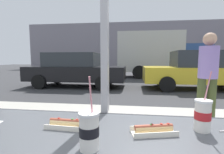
{
  "coord_description": "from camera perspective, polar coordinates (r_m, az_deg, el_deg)",
  "views": [
    {
      "loc": [
        0.21,
        -1.13,
        1.33
      ],
      "look_at": [
        -0.19,
        1.99,
        0.99
      ],
      "focal_mm": 26.69,
      "sensor_mm": 36.0,
      "label": 1
    }
  ],
  "objects": [
    {
      "name": "sidewalk_strip",
      "position": [
        3.01,
        2.87,
        -18.48
      ],
      "size": [
        16.0,
        2.8,
        0.15
      ],
      "primitive_type": "cube",
      "color": "#B2ADA3",
      "rests_on": "ground"
    },
    {
      "name": "box_truck",
      "position": [
        12.61,
        15.65,
        7.62
      ],
      "size": [
        6.19,
        2.44,
        3.2
      ],
      "color": "beige",
      "rests_on": "ground"
    },
    {
      "name": "pedestrian",
      "position": [
        3.38,
        29.96,
        1.21
      ],
      "size": [
        0.32,
        0.32,
        1.63
      ],
      "color": "#414C26",
      "rests_on": "sidewalk_strip"
    },
    {
      "name": "parked_car_black",
      "position": [
        8.24,
        -12.36,
        2.56
      ],
      "size": [
        4.65,
        1.99,
        1.63
      ],
      "color": "black",
      "rests_on": "ground"
    },
    {
      "name": "building_facade_far",
      "position": [
        22.31,
        6.92,
        10.41
      ],
      "size": [
        28.0,
        1.2,
        6.01
      ],
      "primitive_type": "cube",
      "color": "gray",
      "rests_on": "ground"
    },
    {
      "name": "soda_cup_right",
      "position": [
        0.76,
        -7.82,
        -17.65
      ],
      "size": [
        0.09,
        0.09,
        0.32
      ],
      "color": "white",
      "rests_on": "window_counter"
    },
    {
      "name": "hotdog_tray_far",
      "position": [
        0.94,
        14.07,
        -17.06
      ],
      "size": [
        0.25,
        0.15,
        0.05
      ],
      "color": "silver",
      "rests_on": "window_counter"
    },
    {
      "name": "ground_plane",
      "position": [
        9.22,
        5.99,
        -2.17
      ],
      "size": [
        60.0,
        60.0,
        0.0
      ],
      "primitive_type": "plane",
      "color": "#38383A"
    },
    {
      "name": "parked_car_yellow",
      "position": [
        8.27,
        27.51,
        2.17
      ],
      "size": [
        4.64,
        1.98,
        1.69
      ],
      "color": "gold",
      "rests_on": "ground"
    },
    {
      "name": "hotdog_tray_near",
      "position": [
        1.02,
        -14.94,
        -15.19
      ],
      "size": [
        0.25,
        0.11,
        0.05
      ],
      "color": "silver",
      "rests_on": "window_counter"
    },
    {
      "name": "soda_cup_left",
      "position": [
        1.05,
        28.64,
        -11.34
      ],
      "size": [
        0.09,
        0.09,
        0.33
      ],
      "color": "silver",
      "rests_on": "window_counter"
    }
  ]
}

